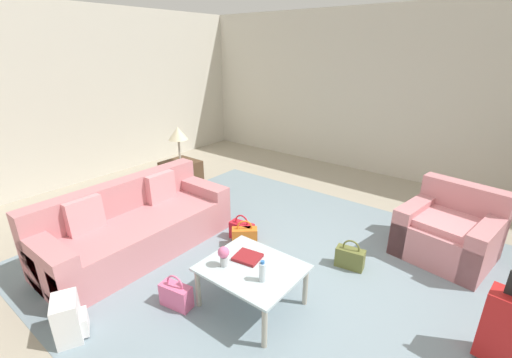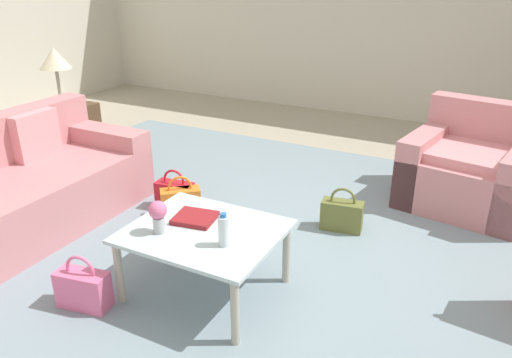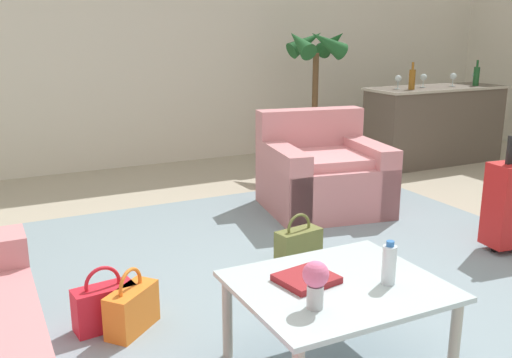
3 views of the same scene
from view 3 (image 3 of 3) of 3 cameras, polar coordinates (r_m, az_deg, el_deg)
name	(u,v)px [view 3 (image 3 of 3)]	position (r m, az deg, el deg)	size (l,w,h in m)	color
ground_plane	(344,308)	(3.41, 8.75, -12.59)	(12.00, 12.00, 0.00)	#A89E89
wall_back	(140,30)	(6.75, -11.52, 14.42)	(10.24, 0.12, 3.10)	beige
area_rug	(235,314)	(3.30, -2.13, -13.38)	(5.20, 4.40, 0.01)	gray
armchair	(321,176)	(5.09, 6.51, 0.31)	(1.12, 1.07, 0.85)	#C67F84
coffee_table	(338,295)	(2.67, 8.19, -11.41)	(0.91, 0.76, 0.45)	silver
water_bottle	(389,264)	(2.65, 13.16, -8.29)	(0.06, 0.06, 0.20)	silver
coffee_table_book	(306,279)	(2.64, 5.07, -9.90)	(0.25, 0.22, 0.03)	maroon
flower_vase	(316,280)	(2.37, 5.98, -10.04)	(0.11, 0.11, 0.21)	#B2B7BC
bar_console	(434,124)	(7.12, 17.40, 5.29)	(1.73, 0.60, 0.91)	brown
wine_glass_leftmost	(398,79)	(6.65, 14.04, 9.65)	(0.08, 0.08, 0.15)	silver
wine_glass_left_of_centre	(424,78)	(6.94, 16.41, 9.68)	(0.08, 0.08, 0.15)	silver
wine_glass_right_of_centre	(453,77)	(7.16, 19.12, 9.62)	(0.08, 0.08, 0.15)	silver
wine_glass_rightmost	(475,76)	(7.47, 21.09, 9.63)	(0.08, 0.08, 0.15)	silver
wine_bottle_amber	(412,79)	(6.64, 15.34, 9.63)	(0.07, 0.07, 0.30)	brown
wine_bottle_green	(476,76)	(7.32, 21.17, 9.61)	(0.07, 0.07, 0.30)	#194C23
handbag_orange	(132,308)	(3.16, -12.31, -12.54)	(0.33, 0.32, 0.36)	orange
handbag_red	(104,306)	(3.21, -14.92, -12.19)	(0.33, 0.18, 0.36)	red
handbag_olive	(299,245)	(3.92, 4.28, -6.64)	(0.34, 0.19, 0.36)	olive
potted_palm	(315,88)	(6.73, 5.94, 9.05)	(0.64, 0.64, 1.60)	#BCB299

